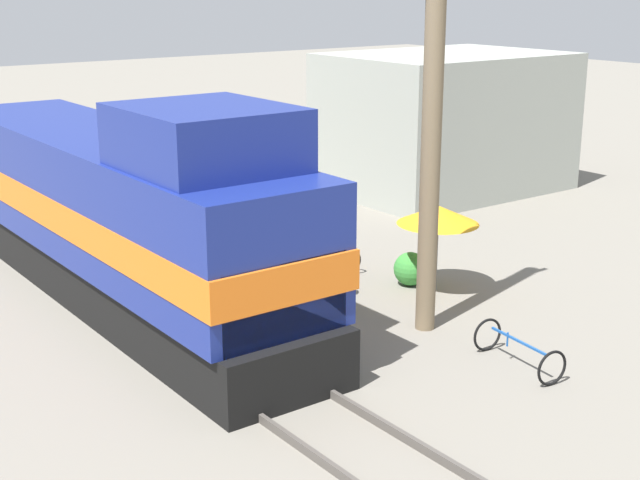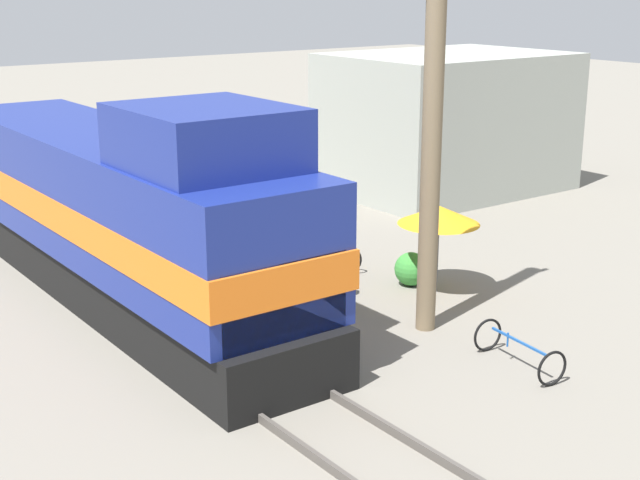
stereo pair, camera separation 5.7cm
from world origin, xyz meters
The scene contains 12 objects.
ground_plane centered at (0.00, 0.00, 0.00)m, with size 120.00×120.00×0.00m, color slate.
rail_near centered at (-0.72, 0.00, 0.07)m, with size 0.08×31.00×0.15m, color #4C4742.
rail_far centered at (0.72, 0.00, 0.07)m, with size 0.08×31.00×0.15m, color #4C4742.
locomotive centered at (0.00, 2.30, 1.98)m, with size 2.90×13.86×4.70m.
utility_pole centered at (4.15, -2.81, 4.28)m, with size 1.80×0.39×8.43m.
vendor_umbrella centered at (5.86, -1.32, 1.80)m, with size 1.84×1.84×2.01m.
billboard_sign centered at (4.50, 3.27, 2.76)m, with size 1.94×0.12×3.61m.
shrub_cluster centered at (5.70, -0.64, 0.39)m, with size 0.78×0.78×0.78m, color #388C38.
person_bystander centered at (3.43, -0.47, 0.97)m, with size 0.34×0.34×1.77m.
bicycle centered at (4.34, 0.30, 0.37)m, with size 1.93×1.82×0.72m.
bicycle_spare centered at (4.20, -5.22, 0.34)m, with size 0.88×1.86×0.65m.
building_block_distant centered at (13.32, 6.17, 2.26)m, with size 7.46×5.43×4.52m, color #999E93.
Camera 2 is at (-7.55, -15.14, 6.80)m, focal length 50.00 mm.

